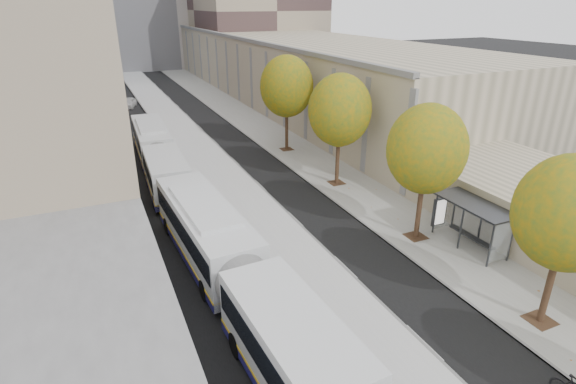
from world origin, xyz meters
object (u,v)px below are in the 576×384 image
bus_shelter (477,210)px  bus_near (234,269)px  distant_car (129,103)px  bus_far (157,153)px

bus_shelter → bus_near: 13.28m
bus_shelter → distant_car: size_ratio=1.23×
bus_near → bus_shelter: bearing=-6.1°
bus_shelter → bus_far: bearing=125.4°
bus_shelter → bus_near: (-13.25, 0.73, -0.55)m
bus_shelter → bus_near: size_ratio=0.24×
bus_shelter → distant_car: bearing=106.4°
bus_near → bus_far: bus_near is taller
bus_near → distant_car: (0.15, 43.75, -1.02)m
bus_far → bus_near: bearing=-86.7°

